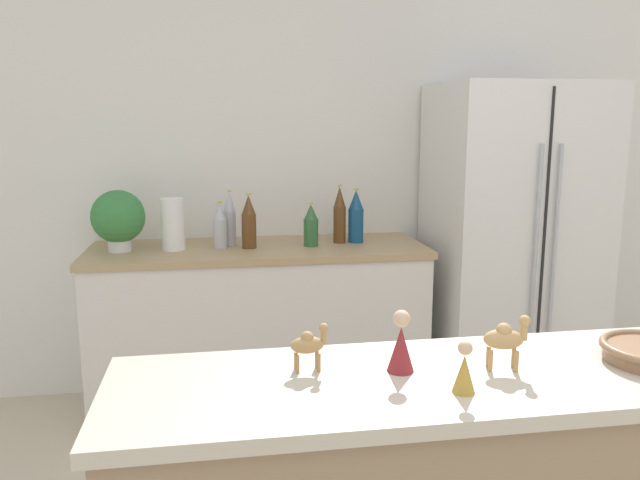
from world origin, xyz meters
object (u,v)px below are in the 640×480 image
Objects in this scene: back_bottle_4 at (340,215)px; back_bottle_5 at (230,219)px; refrigerator at (511,244)px; back_bottle_3 at (220,226)px; potted_plant at (118,218)px; wise_man_figurine_purple at (401,345)px; paper_towel_roll at (173,224)px; camel_figurine_second at (505,338)px; back_bottle_1 at (249,222)px; back_bottle_0 at (311,226)px; wise_man_figurine_crimson at (464,370)px; back_bottle_2 at (356,217)px; camel_figurine at (309,344)px.

back_bottle_5 is (-0.59, 0.02, -0.01)m from back_bottle_4.
refrigerator is 7.16× the size of back_bottle_3.
wise_man_figurine_purple is (0.92, -1.86, -0.05)m from potted_plant.
paper_towel_roll reaches higher than camel_figurine_second.
back_bottle_1 is (0.38, -0.02, 0.00)m from paper_towel_roll.
back_bottle_0 reaches higher than wise_man_figurine_crimson.
camel_figurine_second is (0.66, -1.89, 0.02)m from back_bottle_3.
potted_plant is 0.99× the size of back_bottle_4.
camel_figurine_second is (0.61, -1.95, -0.01)m from back_bottle_5.
refrigerator reaches higher than potted_plant.
back_bottle_4 is at bearing 173.94° from refrigerator.
potted_plant is 2.27× the size of camel_figurine_second.
wise_man_figurine_purple is at bearing -122.92° from refrigerator.
back_bottle_4 is at bearing -2.29° from back_bottle_5.
back_bottle_2 is at bearing 1.98° from potted_plant.
camel_figurine_second is (-0.92, -1.83, 0.15)m from refrigerator.
back_bottle_0 reaches higher than camel_figurine_second.
wise_man_figurine_purple is (0.36, -1.92, -0.02)m from back_bottle_5.
potted_plant is 1.09× the size of back_bottle_1.
back_bottle_4 reaches higher than camel_figurine.
back_bottle_2 is 1.00× the size of back_bottle_5.
back_bottle_0 is 1.68× the size of camel_figurine_second.
back_bottle_3 reaches higher than back_bottle_0.
back_bottle_0 is at bearing 91.33° from wise_man_figurine_crimson.
camel_figurine is at bearing -85.54° from back_bottle_5.
wise_man_figurine_purple is (0.21, -0.04, -0.00)m from camel_figurine.
paper_towel_roll is at bearing 103.54° from camel_figurine.
camel_figurine_second is (0.52, -1.86, -0.00)m from back_bottle_1.
camel_figurine_second reaches higher than camel_figurine.
back_bottle_1 is 1.18× the size of back_bottle_3.
back_bottle_3 is 0.64m from back_bottle_4.
back_bottle_0 is at bearing -157.47° from back_bottle_4.
refrigerator is at bearing -6.60° from back_bottle_2.
paper_towel_roll reaches higher than back_bottle_0.
back_bottle_4 is 2.30× the size of camel_figurine_second.
paper_towel_roll reaches higher than wise_man_figurine_crimson.
refrigerator is at bearing 63.39° from camel_figurine_second.
back_bottle_4 reaches higher than back_bottle_1.
back_bottle_3 is 2.07m from wise_man_figurine_crimson.
back_bottle_5 is at bearing 14.54° from paper_towel_roll.
refrigerator reaches higher than back_bottle_3.
camel_figurine is 0.85× the size of camel_figurine_second.
wise_man_figurine_crimson is (0.46, -2.06, -0.03)m from back_bottle_5.
potted_plant is 0.65m from back_bottle_1.
wise_man_figurine_crimson is at bearing -62.93° from potted_plant.
back_bottle_4 is at bearing 86.62° from wise_man_figurine_crimson.
back_bottle_3 is 1.83m from camel_figurine.
back_bottle_1 reaches higher than camel_figurine_second.
back_bottle_5 is (0.05, 0.06, 0.02)m from back_bottle_3.
refrigerator is 5.90× the size of back_bottle_2.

